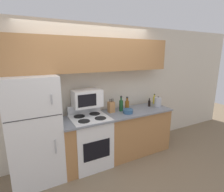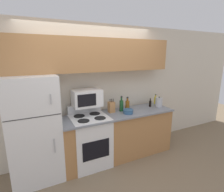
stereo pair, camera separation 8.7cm
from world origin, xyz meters
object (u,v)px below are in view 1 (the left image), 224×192
at_px(bottle_soy_sauce, 149,103).
at_px(kettle, 158,102).
at_px(bowl, 128,111).
at_px(knife_block, 111,107).
at_px(refrigerator, 35,130).
at_px(microwave, 87,98).
at_px(bottle_whiskey, 127,105).
at_px(bottle_wine_green, 121,105).
at_px(bottle_cooking_spray, 154,100).
at_px(stove, 90,141).

xyz_separation_m(bottle_soy_sauce, kettle, (0.15, -0.09, 0.03)).
bearing_deg(bowl, knife_block, 141.37).
height_order(refrigerator, microwave, refrigerator).
distance_m(bowl, kettle, 0.81).
bearing_deg(bottle_whiskey, bottle_wine_green, 159.70).
relative_size(refrigerator, bottle_cooking_spray, 7.69).
relative_size(microwave, bottle_whiskey, 1.81).
height_order(refrigerator, bottle_whiskey, refrigerator).
xyz_separation_m(bottle_whiskey, bottle_soy_sauce, (0.58, 0.03, -0.04)).
xyz_separation_m(bottle_soy_sauce, bottle_cooking_spray, (0.24, 0.12, 0.02)).
xyz_separation_m(bottle_cooking_spray, bottle_wine_green, (-0.93, -0.11, 0.03)).
distance_m(stove, bottle_wine_green, 0.88).
xyz_separation_m(stove, bottle_wine_green, (0.69, 0.08, 0.55)).
xyz_separation_m(stove, microwave, (0.01, 0.13, 0.76)).
bearing_deg(bottle_cooking_spray, bottle_soy_sauce, -153.18).
bearing_deg(bottle_whiskey, bottle_cooking_spray, 10.55).
distance_m(microwave, bottle_whiskey, 0.82).
relative_size(knife_block, bottle_soy_sauce, 1.48).
distance_m(refrigerator, bottle_cooking_spray, 2.52).
bearing_deg(bottle_wine_green, bottle_soy_sauce, -0.73).
bearing_deg(bowl, bottle_cooking_spray, 18.27).
relative_size(microwave, bottle_wine_green, 1.69).
height_order(bottle_whiskey, bottle_cooking_spray, bottle_whiskey).
relative_size(microwave, bottle_soy_sauce, 2.82).
bearing_deg(knife_block, bowl, -38.63).
bearing_deg(stove, refrigerator, 177.63).
relative_size(refrigerator, kettle, 7.69).
bearing_deg(microwave, knife_block, -3.87).
bearing_deg(kettle, microwave, 174.29).
relative_size(stove, bottle_cooking_spray, 4.90).
bearing_deg(kettle, bottle_whiskey, 175.33).
bearing_deg(bowl, bottle_soy_sauce, 14.86).
bearing_deg(kettle, bowl, -174.30).
bearing_deg(knife_block, stove, -168.23).
bearing_deg(kettle, bottle_cooking_spray, 68.18).
height_order(bowl, kettle, kettle).
distance_m(stove, knife_block, 0.73).
relative_size(stove, kettle, 4.90).
height_order(knife_block, bottle_wine_green, bottle_wine_green).
distance_m(bowl, bottle_cooking_spray, 0.94).
xyz_separation_m(bowl, bottle_whiskey, (0.07, 0.14, 0.07)).
bearing_deg(bottle_cooking_spray, bowl, -161.73).
bearing_deg(knife_block, kettle, -6.53).
relative_size(bottle_cooking_spray, bottle_wine_green, 0.73).
bearing_deg(knife_block, microwave, 176.13).
bearing_deg(bowl, refrigerator, 175.12).
bearing_deg(microwave, bowl, -17.91).
distance_m(knife_block, bottle_whiskey, 0.32).
distance_m(microwave, bottle_soy_sauce, 1.40).
xyz_separation_m(knife_block, bowl, (0.25, -0.20, -0.06)).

